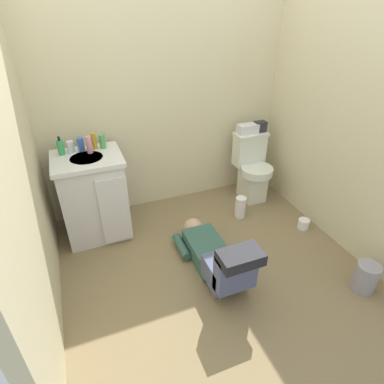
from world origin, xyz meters
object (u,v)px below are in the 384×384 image
soap_dispenser (61,147)px  bottle_clear (71,147)px  person_plumber (216,256)px  bottle_green (103,141)px  faucet (83,145)px  bottle_blue (81,144)px  bottle_amber (94,141)px  tissue_box (248,129)px  toiletry_bag (260,127)px  vanity_cabinet (94,196)px  toilet_paper_roll (303,224)px  trash_can (366,277)px  bottle_pink (89,145)px  paper_towel_roll (240,207)px  toilet (252,168)px

soap_dispenser → bottle_clear: 0.08m
person_plumber → bottle_green: 1.43m
faucet → person_plumber: 1.52m
bottle_blue → soap_dispenser: bearing=-174.6°
bottle_amber → bottle_green: size_ratio=1.15×
faucet → tissue_box: size_ratio=0.45×
toiletry_bag → bottle_blue: bottle_blue is taller
person_plumber → bottle_blue: 1.54m
vanity_cabinet → toilet_paper_roll: size_ratio=7.45×
bottle_amber → vanity_cabinet: bearing=-122.2°
tissue_box → soap_dispenser: size_ratio=1.33×
vanity_cabinet → soap_dispenser: size_ratio=4.94×
soap_dispenser → trash_can: 2.73m
bottle_blue → bottle_pink: size_ratio=0.81×
bottle_amber → paper_towel_roll: bearing=-17.9°
person_plumber → trash_can: person_plumber is taller
soap_dispenser → toilet: bearing=-2.7°
toilet → bottle_green: 1.64m
bottle_green → bottle_blue: bearing=177.6°
vanity_cabinet → tissue_box: tissue_box is taller
trash_can → toilet_paper_roll: 0.82m
bottle_pink → bottle_green: bottle_pink is taller
soap_dispenser → bottle_pink: size_ratio=1.08×
bottle_blue → bottle_green: 0.19m
bottle_blue → bottle_pink: 0.10m
toiletry_bag → soap_dispenser: size_ratio=0.75×
faucet → person_plumber: size_ratio=0.09×
soap_dispenser → trash_can: size_ratio=0.68×
soap_dispenser → paper_towel_roll: soap_dispenser is taller
bottle_green → paper_towel_roll: size_ratio=0.56×
vanity_cabinet → person_plumber: 1.26m
paper_towel_roll → toilet_paper_roll: bearing=-39.7°
toilet → faucet: faucet is taller
vanity_cabinet → toilet: bearing=1.2°
tissue_box → bottle_clear: size_ratio=2.03×
toilet → soap_dispenser: size_ratio=4.52×
vanity_cabinet → person_plumber: (0.84, -0.92, -0.24)m
bottle_pink → paper_towel_roll: (1.38, -0.36, -0.78)m
bottle_clear → vanity_cabinet: bearing=-49.8°
toiletry_bag → trash_can: (0.03, -1.64, -0.68)m
faucet → person_plumber: faucet is taller
bottle_clear → bottle_amber: bearing=3.3°
vanity_cabinet → paper_towel_roll: 1.48m
trash_can → vanity_cabinet: bearing=140.8°
faucet → trash_can: 2.60m
tissue_box → paper_towel_roll: 0.84m
toilet_paper_roll → faucet: bearing=156.3°
bottle_green → bottle_amber: bearing=170.7°
toilet → vanity_cabinet: 1.72m
toiletry_bag → bottle_pink: (-1.78, -0.05, 0.09)m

